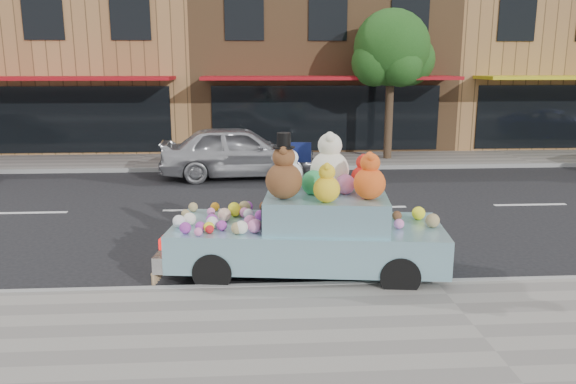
{
  "coord_description": "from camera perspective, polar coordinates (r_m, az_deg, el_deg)",
  "views": [
    {
      "loc": [
        -2.78,
        -12.91,
        3.35
      ],
      "look_at": [
        -2.19,
        -3.68,
        1.25
      ],
      "focal_mm": 35.0,
      "sensor_mm": 36.0,
      "label": 1
    }
  ],
  "objects": [
    {
      "name": "storefront_mid",
      "position": [
        25.04,
        2.77,
        13.46
      ],
      "size": [
        10.0,
        9.8,
        7.3
      ],
      "color": "brown",
      "rests_on": "ground"
    },
    {
      "name": "near_kerb",
      "position": [
        9.01,
        14.76,
        -9.04
      ],
      "size": [
        60.0,
        0.12,
        0.13
      ],
      "primitive_type": "cube",
      "color": "gray",
      "rests_on": "ground"
    },
    {
      "name": "storefront_right",
      "position": [
        27.98,
        24.09,
        12.33
      ],
      "size": [
        10.0,
        9.8,
        7.3
      ],
      "color": "#9D7042",
      "rests_on": "ground"
    },
    {
      "name": "street_tree",
      "position": [
        20.05,
        10.49,
        13.58
      ],
      "size": [
        3.0,
        2.7,
        5.22
      ],
      "color": "#38281C",
      "rests_on": "ground"
    },
    {
      "name": "far_kerb",
      "position": [
        18.42,
        5.06,
        2.48
      ],
      "size": [
        60.0,
        0.12,
        0.13
      ],
      "primitive_type": "cube",
      "color": "gray",
      "rests_on": "ground"
    },
    {
      "name": "ground",
      "position": [
        13.63,
        8.21,
        -1.57
      ],
      "size": [
        120.0,
        120.0,
        0.0
      ],
      "primitive_type": "plane",
      "color": "black",
      "rests_on": "ground"
    },
    {
      "name": "storefront_left",
      "position": [
        25.91,
        -20.38,
        12.68
      ],
      "size": [
        10.0,
        9.8,
        7.3
      ],
      "color": "#9D7042",
      "rests_on": "ground"
    },
    {
      "name": "art_car",
      "position": [
        9.05,
        2.15,
        -3.46
      ],
      "size": [
        4.66,
        2.29,
        2.36
      ],
      "rotation": [
        0.0,
        0.0,
        -0.13
      ],
      "color": "black",
      "rests_on": "ground"
    },
    {
      "name": "near_sidewalk",
      "position": [
        7.73,
        18.3,
        -13.11
      ],
      "size": [
        60.0,
        3.0,
        0.12
      ],
      "primitive_type": "cube",
      "color": "gray",
      "rests_on": "ground"
    },
    {
      "name": "far_sidewalk",
      "position": [
        19.89,
        4.41,
        3.24
      ],
      "size": [
        60.0,
        3.0,
        0.12
      ],
      "primitive_type": "cube",
      "color": "gray",
      "rests_on": "ground"
    },
    {
      "name": "car_silver",
      "position": [
        17.01,
        -5.04,
        4.12
      ],
      "size": [
        4.78,
        2.15,
        1.59
      ],
      "primitive_type": "imported",
      "rotation": [
        0.0,
        0.0,
        1.63
      ],
      "color": "#B5B6BB",
      "rests_on": "ground"
    }
  ]
}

